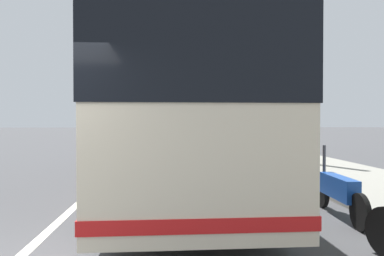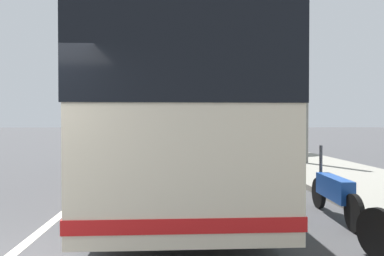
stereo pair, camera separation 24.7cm
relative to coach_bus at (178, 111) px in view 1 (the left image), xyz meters
The scene contains 9 objects.
sidewalk_curb 6.65m from the coach_bus, 52.01° to the right, with size 110.00×3.60×0.14m, color gray.
lane_divider_line 4.89m from the coach_bus, 28.68° to the left, with size 110.00×0.16×0.01m, color silver.
coach_bus is the anchor object (origin of this frame).
motorcycle_mid_row 4.73m from the coach_bus, 142.50° to the right, with size 2.16×0.30×1.24m.
car_ahead_same_lane 37.50m from the coach_bus, ahead, with size 4.42×2.00×1.49m.
car_oncoming 20.34m from the coach_bus, ahead, with size 4.63×1.91×1.53m.
car_far_distant 30.51m from the coach_bus, ahead, with size 4.61×2.01×1.48m.
roadside_tree_mid_block 10.68m from the coach_bus, 26.04° to the right, with size 2.93×2.93×6.09m.
utility_pole 6.22m from the coach_bus, 52.21° to the right, with size 0.31×0.31×6.21m, color slate.
Camera 1 is at (-3.63, -1.84, 1.69)m, focal length 33.73 mm.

